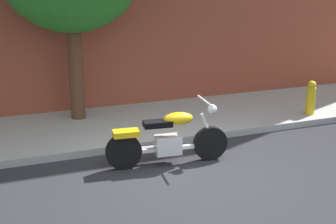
# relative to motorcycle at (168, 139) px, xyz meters

# --- Properties ---
(ground_plane) EXTENTS (60.00, 60.00, 0.00)m
(ground_plane) POSITION_rel_motorcycle_xyz_m (0.20, -0.60, -0.46)
(ground_plane) COLOR #28282D
(sidewalk) EXTENTS (18.06, 2.63, 0.14)m
(sidewalk) POSITION_rel_motorcycle_xyz_m (0.20, 2.11, -0.39)
(sidewalk) COLOR #A5A5A5
(sidewalk) RESTS_ON ground
(motorcycle) EXTENTS (2.15, 0.70, 1.11)m
(motorcycle) POSITION_rel_motorcycle_xyz_m (0.00, 0.00, 0.00)
(motorcycle) COLOR black
(motorcycle) RESTS_ON ground
(fire_hydrant) EXTENTS (0.20, 0.20, 0.91)m
(fire_hydrant) POSITION_rel_motorcycle_xyz_m (3.88, 1.20, -0.00)
(fire_hydrant) COLOR gold
(fire_hydrant) RESTS_ON ground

